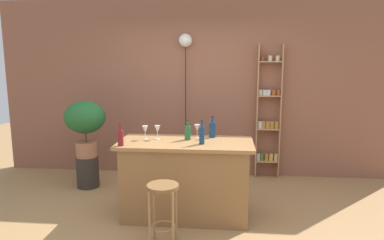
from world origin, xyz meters
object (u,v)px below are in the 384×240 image
object	(u,v)px
wine_glass_center	(145,130)
wine_glass_left	(157,129)
bottle_olive_oil	(188,132)
potted_plant	(85,121)
plant_stool	(88,172)
bottle_soda_blue	(212,129)
bottle_sauce_amber	(202,135)
spice_shelf	(268,115)
pendant_globe_light	(185,43)
bottle_wine_red	(121,137)
bar_stool	(163,201)
wine_glass_right	(197,128)

from	to	relation	value
wine_glass_center	wine_glass_left	bearing A→B (deg)	10.55
bottle_olive_oil	potted_plant	bearing A→B (deg)	154.93
plant_stool	bottle_soda_blue	bearing A→B (deg)	-17.17
bottle_sauce_amber	potted_plant	bearing A→B (deg)	151.93
wine_glass_left	wine_glass_center	xyz separation A→B (m)	(-0.14, -0.03, 0.00)
spice_shelf	bottle_sauce_amber	size ratio (longest dim) A/B	7.40
pendant_globe_light	wine_glass_center	bearing A→B (deg)	-102.40
wine_glass_center	bottle_olive_oil	bearing A→B (deg)	2.55
plant_stool	bottle_sauce_amber	distance (m)	2.13
bottle_soda_blue	bottle_wine_red	distance (m)	1.13
bottle_sauce_amber	bottle_wine_red	distance (m)	0.91
wine_glass_left	bottle_soda_blue	bearing A→B (deg)	13.32
wine_glass_center	spice_shelf	bearing A→B (deg)	41.69
bottle_wine_red	bottle_soda_blue	bearing A→B (deg)	27.76
bar_stool	spice_shelf	distance (m)	2.63
spice_shelf	plant_stool	distance (m)	2.87
plant_stool	bottle_sauce_amber	bearing A→B (deg)	-28.07
wine_glass_left	pendant_globe_light	size ratio (longest dim) A/B	0.07
bottle_olive_oil	wine_glass_center	size ratio (longest dim) A/B	1.46
plant_stool	wine_glass_right	distance (m)	1.95
bottle_sauce_amber	wine_glass_center	xyz separation A→B (m)	(-0.69, 0.18, 0.01)
bottle_wine_red	pendant_globe_light	xyz separation A→B (m)	(0.52, 1.81, 1.10)
bottle_olive_oil	wine_glass_right	size ratio (longest dim) A/B	1.46
bar_stool	wine_glass_center	world-z (taller)	wine_glass_center
bottle_olive_oil	wine_glass_center	xyz separation A→B (m)	(-0.51, -0.02, 0.03)
pendant_globe_light	bottle_sauce_amber	bearing A→B (deg)	-77.29
bottle_sauce_amber	bottle_wine_red	xyz separation A→B (m)	(-0.89, -0.17, -0.01)
bar_stool	wine_glass_center	distance (m)	1.03
pendant_globe_light	wine_glass_left	bearing A→B (deg)	-97.05
potted_plant	pendant_globe_light	world-z (taller)	pendant_globe_light
bottle_olive_oil	bar_stool	bearing A→B (deg)	-101.34
spice_shelf	wine_glass_right	bearing A→B (deg)	-127.80
plant_stool	wine_glass_right	xyz separation A→B (m)	(1.67, -0.61, 0.80)
wine_glass_center	pendant_globe_light	bearing A→B (deg)	77.60
bottle_soda_blue	bottle_wine_red	xyz separation A→B (m)	(-1.00, -0.53, -0.00)
bar_stool	bottle_soda_blue	bearing A→B (deg)	65.04
spice_shelf	bottle_sauce_amber	distance (m)	1.87
bottle_soda_blue	bottle_sauce_amber	bearing A→B (deg)	-106.45
spice_shelf	wine_glass_center	xyz separation A→B (m)	(-1.62, -1.45, 0.02)
spice_shelf	bottle_olive_oil	xyz separation A→B (m)	(-1.11, -1.42, -0.00)
bar_stool	bottle_wine_red	bearing A→B (deg)	140.91
bottle_sauce_amber	wine_glass_left	bearing A→B (deg)	159.62
bottle_olive_oil	wine_glass_center	bearing A→B (deg)	-177.45
bottle_olive_oil	wine_glass_left	world-z (taller)	bottle_olive_oil
wine_glass_center	pendant_globe_light	size ratio (longest dim) A/B	0.07
bottle_wine_red	wine_glass_left	distance (m)	0.51
bottle_olive_oil	pendant_globe_light	world-z (taller)	pendant_globe_light
bar_stool	plant_stool	xyz separation A→B (m)	(-1.40, 1.54, -0.25)
bottle_soda_blue	wine_glass_left	size ratio (longest dim) A/B	1.63
plant_stool	wine_glass_center	bearing A→B (deg)	-35.61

